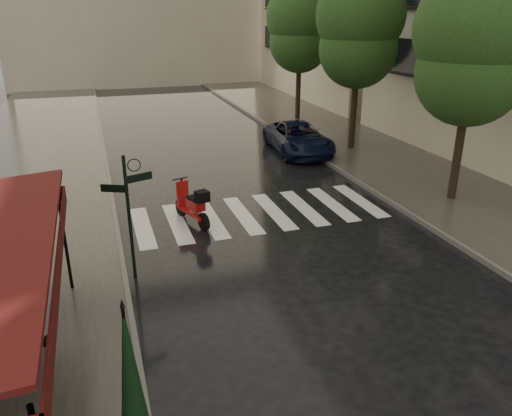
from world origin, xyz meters
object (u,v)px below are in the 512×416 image
scooter (193,205)px  parked_car (298,138)px  pedestrian_with_umbrella (5,267)px  parasol_front (131,384)px  pedestrian_terrace (21,310)px

scooter → parked_car: bearing=28.4°
pedestrian_with_umbrella → scooter: bearing=60.2°
pedestrian_with_umbrella → parasol_front: size_ratio=0.97×
scooter → parasol_front: (-2.47, -8.50, 0.97)m
scooter → parasol_front: 8.90m
pedestrian_terrace → parked_car: bearing=-147.7°
pedestrian_terrace → parasol_front: parasol_front is taller
pedestrian_with_umbrella → pedestrian_terrace: pedestrian_with_umbrella is taller
pedestrian_with_umbrella → pedestrian_terrace: bearing=-11.4°
parasol_front → scooter: bearing=73.8°
pedestrian_with_umbrella → scooter: size_ratio=1.39×
scooter → parasol_front: bearing=-124.6°
parked_car → parasol_front: parasol_front is taller
scooter → pedestrian_with_umbrella: bearing=-149.0°
pedestrian_terrace → parasol_front: 3.86m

